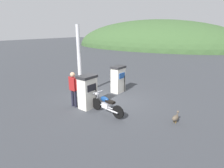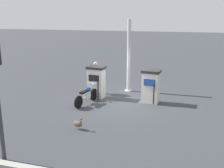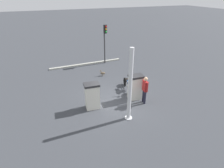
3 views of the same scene
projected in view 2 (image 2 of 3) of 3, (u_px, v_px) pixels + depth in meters
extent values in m
plane|color=#383A3F|center=(121.00, 101.00, 13.08)|extent=(120.00, 120.00, 0.00)
cube|color=silver|center=(96.00, 83.00, 13.51)|extent=(0.62, 0.84, 1.49)
cube|color=black|center=(94.00, 78.00, 13.17)|extent=(0.07, 0.56, 0.32)
cube|color=#262628|center=(96.00, 68.00, 13.31)|extent=(0.68, 0.92, 0.12)
cylinder|color=black|center=(98.00, 90.00, 13.19)|extent=(0.05, 0.05, 0.97)
cube|color=silver|center=(151.00, 88.00, 12.70)|extent=(0.59, 0.82, 1.47)
cube|color=#1E478C|center=(149.00, 83.00, 12.37)|extent=(0.07, 0.54, 0.32)
cube|color=#262628|center=(151.00, 71.00, 12.50)|extent=(0.65, 0.90, 0.12)
cylinder|color=black|center=(154.00, 94.00, 12.38)|extent=(0.05, 0.05, 0.96)
cylinder|color=black|center=(94.00, 94.00, 13.16)|extent=(0.59, 0.17, 0.59)
cylinder|color=black|center=(79.00, 102.00, 12.00)|extent=(0.59, 0.17, 0.59)
cube|color=silver|center=(87.00, 96.00, 12.60)|extent=(0.39, 0.25, 0.24)
cylinder|color=silver|center=(86.00, 97.00, 12.57)|extent=(1.00, 0.21, 0.05)
ellipsoid|color=navy|center=(88.00, 90.00, 12.59)|extent=(0.51, 0.29, 0.24)
cube|color=black|center=(84.00, 92.00, 12.31)|extent=(0.47, 0.27, 0.10)
cylinder|color=silver|center=(93.00, 89.00, 13.05)|extent=(0.26, 0.08, 0.57)
cylinder|color=silver|center=(92.00, 83.00, 12.90)|extent=(0.12, 0.56, 0.04)
sphere|color=silver|center=(93.00, 85.00, 13.02)|extent=(0.16, 0.16, 0.14)
cylinder|color=silver|center=(79.00, 100.00, 12.22)|extent=(0.55, 0.16, 0.07)
cylinder|color=#1E1E2D|center=(97.00, 85.00, 14.36)|extent=(0.13, 0.13, 0.84)
cylinder|color=#1E1E2D|center=(95.00, 86.00, 14.18)|extent=(0.13, 0.13, 0.84)
cube|color=maroon|center=(96.00, 72.00, 14.09)|extent=(0.37, 0.21, 0.63)
cylinder|color=maroon|center=(97.00, 71.00, 14.30)|extent=(0.09, 0.09, 0.60)
cylinder|color=maroon|center=(94.00, 73.00, 13.86)|extent=(0.09, 0.09, 0.60)
sphere|color=tan|center=(96.00, 64.00, 13.98)|extent=(0.24, 0.24, 0.23)
ellipsoid|color=brown|center=(78.00, 124.00, 9.77)|extent=(0.28, 0.43, 0.22)
cylinder|color=brown|center=(81.00, 123.00, 9.69)|extent=(0.07, 0.07, 0.15)
sphere|color=brown|center=(81.00, 119.00, 9.63)|extent=(0.12, 0.12, 0.10)
cone|color=orange|center=(83.00, 120.00, 9.60)|extent=(0.06, 0.07, 0.04)
cone|color=brown|center=(74.00, 122.00, 9.85)|extent=(0.09, 0.09, 0.08)
cylinder|color=orange|center=(78.00, 128.00, 9.84)|extent=(0.02, 0.02, 0.11)
cylinder|color=orange|center=(77.00, 128.00, 9.78)|extent=(0.02, 0.02, 0.11)
cylinder|color=silver|center=(129.00, 56.00, 14.36)|extent=(0.20, 0.20, 3.92)
cylinder|color=silver|center=(128.00, 91.00, 14.85)|extent=(0.40, 0.40, 0.04)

